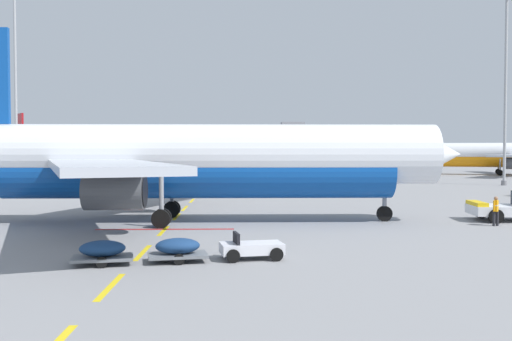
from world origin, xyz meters
TOP-DOWN VIEW (x-y plane):
  - ground at (40.00, 40.00)m, footprint 400.00×400.00m
  - apron_paint_markings at (18.00, 37.19)m, footprint 8.00×95.54m
  - airliner_foreground at (19.12, 25.41)m, footprint 34.65×34.63m
  - airliner_mid_left at (66.90, 91.46)m, footprint 31.17×29.92m
  - airliner_far_center at (-7.27, 74.40)m, footprint 25.77×27.48m
  - baggage_train at (19.84, 12.20)m, footprint 8.72×3.04m
  - ground_crew_worker at (37.74, 22.97)m, footprint 0.50×0.56m
  - apron_light_mast_near at (-8.38, 69.43)m, footprint 1.80×1.80m
  - apron_light_mast_far at (55.83, 61.86)m, footprint 1.80×1.80m
  - terminal_satellite at (25.24, 142.15)m, footprint 71.20×25.91m

SIDE VIEW (x-z plane):
  - ground at x=40.00m, z-range 0.00..0.00m
  - apron_paint_markings at x=18.00m, z-range 0.00..0.01m
  - baggage_train at x=19.84m, z-range -0.05..1.09m
  - ground_crew_worker at x=37.74m, z-range 0.14..1.92m
  - airliner_far_center at x=-7.27m, z-range -1.82..8.51m
  - airliner_mid_left at x=66.90m, z-range -1.98..9.24m
  - airliner_foreground at x=19.12m, z-range -2.15..10.05m
  - terminal_satellite at x=25.24m, z-range -0.78..10.82m
  - apron_light_mast_far at x=55.83m, z-range 3.03..27.80m
  - apron_light_mast_near at x=-8.38m, z-range 3.26..33.70m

